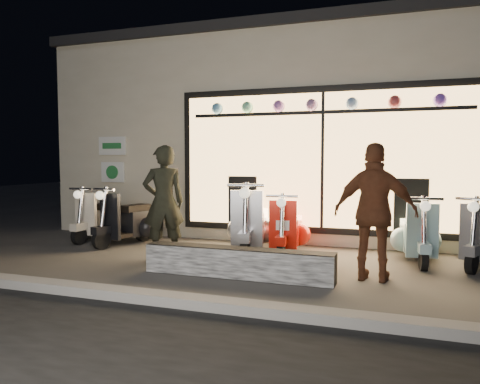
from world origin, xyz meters
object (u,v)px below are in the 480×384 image
object	(u,v)px
scooter_silver	(251,224)
scooter_red	(287,229)
graffiti_barrier	(238,263)
woman	(375,212)
man	(164,202)

from	to	relation	value
scooter_silver	scooter_red	distance (m)	0.62
graffiti_barrier	woman	world-z (taller)	woman
graffiti_barrier	man	size ratio (longest dim) A/B	1.44
graffiti_barrier	scooter_red	size ratio (longest dim) A/B	1.88
scooter_red	man	world-z (taller)	man
man	woman	world-z (taller)	man
woman	graffiti_barrier	bearing A→B (deg)	18.26
woman	man	bearing A→B (deg)	-1.57
scooter_silver	man	world-z (taller)	man
graffiti_barrier	man	world-z (taller)	man
scooter_red	man	bearing A→B (deg)	-153.57
scooter_silver	scooter_red	world-z (taller)	scooter_silver
scooter_silver	woman	distance (m)	2.55
graffiti_barrier	man	distance (m)	1.83
man	woman	distance (m)	3.25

